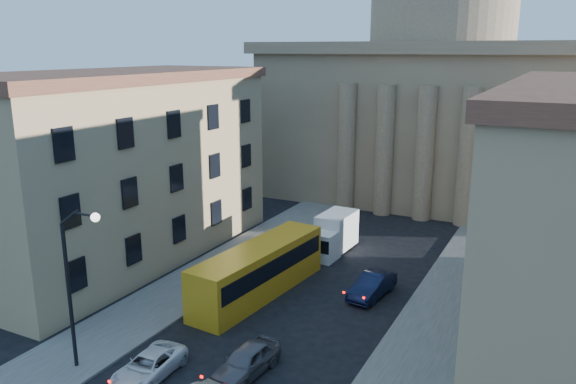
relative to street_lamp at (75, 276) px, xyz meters
name	(u,v)px	position (x,y,z in m)	size (l,w,h in m)	color
sidewalk_left	(179,292)	(-1.53, 10.00, -5.21)	(5.00, 60.00, 0.15)	#53514C
sidewalk_right	(426,350)	(15.47, 10.00, -5.21)	(5.00, 60.00, 0.15)	#53514C
church	(437,89)	(6.97, 47.47, 6.59)	(68.02, 28.76, 36.60)	#766249
building_left	(119,165)	(-10.03, 14.00, 2.14)	(11.60, 26.60, 14.70)	tan
street_lamp	(75,276)	(0.00, 0.00, 0.00)	(2.62, 0.44, 8.83)	black
car_left_mid	(149,366)	(3.47, 1.04, -4.65)	(2.10, 4.55, 1.26)	white
car_right_far	(246,361)	(7.77, 3.53, -4.52)	(1.82, 4.52, 1.54)	#535257
car_right_distant	(372,285)	(10.47, 15.53, -4.51)	(1.64, 4.70, 1.55)	black
city_bus	(259,269)	(3.47, 12.37, -3.45)	(3.91, 12.35, 3.42)	#CC9116
box_truck	(333,235)	(4.79, 22.17, -3.79)	(2.48, 5.82, 3.15)	silver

